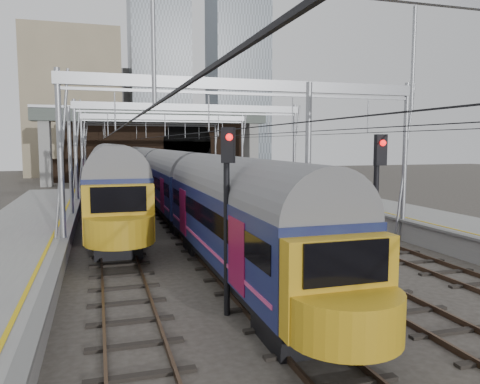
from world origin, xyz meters
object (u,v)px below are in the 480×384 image
object	(u,v)px
signal_near_left	(227,201)
signal_near_centre	(377,198)
train_main	(159,176)
train_second	(109,176)

from	to	relation	value
signal_near_left	signal_near_centre	world-z (taller)	signal_near_left
signal_near_centre	train_main	bearing A→B (deg)	97.63
train_main	signal_near_left	world-z (taller)	signal_near_left
train_main	train_second	xyz separation A→B (m)	(-4.00, -2.53, 0.18)
train_second	signal_near_left	size ratio (longest dim) A/B	6.17
train_second	signal_near_left	world-z (taller)	signal_near_left
signal_near_left	signal_near_centre	xyz separation A→B (m)	(4.87, -0.01, -0.09)
signal_near_left	signal_near_centre	size ratio (longest dim) A/B	1.03
train_second	signal_near_left	xyz separation A→B (m)	(2.74, -22.98, 0.83)
train_main	train_second	bearing A→B (deg)	-147.68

